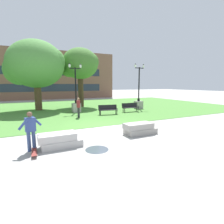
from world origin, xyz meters
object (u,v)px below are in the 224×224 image
object	(u,v)px
park_bench_near_right	(130,107)
lamp_post_left	(76,102)
concrete_block_center	(60,140)
skateboard	(34,153)
park_bench_near_left	(108,109)
person_bystander_near_lawn	(78,106)
lamp_post_center	(139,100)
concrete_block_left	(139,129)
person_skateboarder	(31,129)

from	to	relation	value
park_bench_near_right	lamp_post_left	size ratio (longest dim) A/B	0.37
concrete_block_center	skateboard	distance (m)	1.23
park_bench_near_left	person_bystander_near_lawn	world-z (taller)	person_bystander_near_lawn
concrete_block_center	person_bystander_near_lawn	size ratio (longest dim) A/B	1.12
concrete_block_center	person_bystander_near_lawn	world-z (taller)	person_bystander_near_lawn
park_bench_near_left	lamp_post_left	bearing A→B (deg)	129.39
park_bench_near_right	lamp_post_left	xyz separation A→B (m)	(-5.07, 2.28, 0.48)
concrete_block_center	lamp_post_center	xyz separation A→B (m)	(10.40, 8.93, 0.75)
lamp_post_center	park_bench_near_left	bearing A→B (deg)	-156.94
park_bench_near_right	lamp_post_center	world-z (taller)	lamp_post_center
park_bench_near_right	lamp_post_left	world-z (taller)	lamp_post_left
park_bench_near_left	person_bystander_near_lawn	distance (m)	2.93
park_bench_near_left	skateboard	bearing A→B (deg)	-132.13
concrete_block_left	person_bystander_near_lawn	distance (m)	6.73
concrete_block_center	person_skateboarder	size ratio (longest dim) A/B	1.12
concrete_block_center	skateboard	world-z (taller)	concrete_block_center
park_bench_near_right	concrete_block_left	bearing A→B (deg)	-117.84
park_bench_near_left	lamp_post_left	world-z (taller)	lamp_post_left
concrete_block_center	lamp_post_center	size ratio (longest dim) A/B	0.37
skateboard	lamp_post_center	xyz separation A→B (m)	(11.50, 9.42, 0.97)
concrete_block_left	lamp_post_left	xyz separation A→B (m)	(-1.26, 9.50, 0.71)
skateboard	park_bench_near_left	world-z (taller)	park_bench_near_left
person_skateboarder	person_bystander_near_lawn	xyz separation A→B (m)	(3.83, 6.59, 0.01)
lamp_post_center	concrete_block_center	bearing A→B (deg)	-139.36
concrete_block_center	lamp_post_left	size ratio (longest dim) A/B	0.39
park_bench_near_right	person_bystander_near_lawn	xyz separation A→B (m)	(-5.66, -0.79, 0.44)
person_skateboarder	park_bench_near_left	distance (m)	9.61
lamp_post_center	person_bystander_near_lawn	distance (m)	8.08
park_bench_near_left	lamp_post_center	size ratio (longest dim) A/B	0.36
skateboard	park_bench_near_left	bearing A→B (deg)	47.87
concrete_block_center	lamp_post_center	world-z (taller)	lamp_post_center
park_bench_near_left	person_bystander_near_lawn	xyz separation A→B (m)	(-2.89, -0.26, 0.44)
person_skateboarder	park_bench_near_right	xyz separation A→B (m)	(9.49, 7.38, -0.43)
concrete_block_left	park_bench_near_right	xyz separation A→B (m)	(3.82, 7.23, 0.23)
park_bench_near_left	lamp_post_center	bearing A→B (deg)	23.06
skateboard	person_bystander_near_lawn	size ratio (longest dim) A/B	0.60
person_skateboarder	park_bench_near_left	bearing A→B (deg)	45.54
concrete_block_center	skateboard	bearing A→B (deg)	-155.95
concrete_block_left	park_bench_near_left	distance (m)	6.78
person_skateboarder	person_bystander_near_lawn	size ratio (longest dim) A/B	1.00
lamp_post_center	lamp_post_left	distance (m)	7.19
concrete_block_center	park_bench_near_left	size ratio (longest dim) A/B	1.03
person_skateboarder	park_bench_near_right	bearing A→B (deg)	37.85
person_skateboarder	lamp_post_center	size ratio (longest dim) A/B	0.33
park_bench_near_left	lamp_post_center	world-z (taller)	lamp_post_center
concrete_block_left	lamp_post_left	world-z (taller)	lamp_post_left
person_skateboarder	concrete_block_center	bearing A→B (deg)	-0.66
concrete_block_center	concrete_block_left	bearing A→B (deg)	2.11
concrete_block_left	person_bystander_near_lawn	world-z (taller)	person_bystander_near_lawn
lamp_post_center	lamp_post_left	size ratio (longest dim) A/B	1.05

